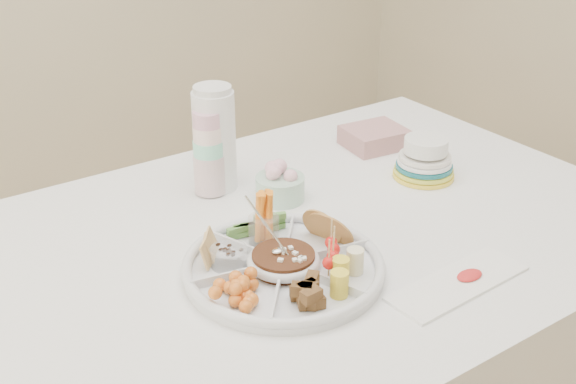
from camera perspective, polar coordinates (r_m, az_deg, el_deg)
dining_table at (r=1.75m, az=0.98°, el=-13.83°), size 1.52×1.02×0.76m
party_tray at (r=1.38m, az=-0.36°, el=-5.72°), size 0.45×0.45×0.04m
bean_dip at (r=1.37m, az=-0.37°, el=-5.45°), size 0.14×0.14×0.04m
tortillas at (r=1.46m, az=2.69°, el=-2.78°), size 0.13×0.13×0.07m
carrot_cucumber at (r=1.46m, az=-2.39°, el=-1.82°), size 0.14×0.14×0.11m
pita_raisins at (r=1.38m, az=-5.74°, el=-4.62°), size 0.12×0.12×0.05m
cherries at (r=1.28m, az=-3.86°, el=-7.71°), size 0.13×0.13×0.04m
granola_chunks at (r=1.27m, az=1.98°, el=-8.09°), size 0.11×0.11×0.04m
banana_tomato at (r=1.35m, az=5.14°, el=-4.71°), size 0.13×0.13×0.09m
cup_stack at (r=1.66m, az=-6.27°, el=3.14°), size 0.09×0.09×0.20m
thermos at (r=1.67m, az=-5.83°, el=4.34°), size 0.11×0.11×0.25m
flower_bowl at (r=1.64m, az=-0.64°, el=0.75°), size 0.14×0.14×0.08m
napkin_stack at (r=1.94m, az=6.84°, el=4.32°), size 0.17×0.15×0.05m
plate_stack at (r=1.78m, az=10.75°, el=2.58°), size 0.17×0.17×0.10m
placemat at (r=1.39m, az=13.28°, el=-7.02°), size 0.30×0.11×0.01m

